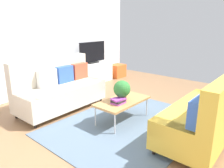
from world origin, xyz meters
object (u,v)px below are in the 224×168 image
Objects in this scene: couch_beige at (60,89)px; couch_green at (206,115)px; coffee_table at (123,102)px; table_book_0 at (118,103)px; vase_0 at (77,63)px; tv at (93,53)px; storage_trunk at (117,71)px; potted_plant at (122,90)px; bottle_0 at (82,61)px; tv_console at (93,73)px.

couch_beige is 1.01× the size of couch_green.
table_book_0 reaches higher than coffee_table.
coffee_table is 7.66× the size of vase_0.
vase_0 is (-0.58, 0.07, -0.24)m from tv.
vase_0 is at bearing 173.12° from tv.
table_book_0 is 2.75m from vase_0.
table_book_0 is 1.67× the size of vase_0.
couch_beige is 3.70× the size of storage_trunk.
tv reaches higher than couch_green.
potted_plant is (-0.32, 1.41, 0.20)m from couch_green.
couch_green reaches higher than bottle_0.
potted_plant is at bearing -115.73° from bottle_0.
couch_beige is 1.78m from bottle_0.
couch_green reaches higher than coffee_table.
couch_green reaches higher than tv_console.
coffee_table is at bearing -122.73° from tv_console.
couch_green reaches higher than potted_plant.
coffee_table is 0.25m from potted_plant.
tv_console is at bearing 90.00° from tv.
tv is 1.32m from storage_trunk.
couch_beige is 1.48m from coffee_table.
tv is (1.92, 0.95, 0.50)m from couch_beige.
coffee_table is 2.88m from tv.
couch_green is 3.93m from vase_0.
couch_beige is 1.48m from table_book_0.
tv is 0.48m from bottle_0.
tv_console is at bearing -4.93° from vase_0.
bottle_0 reaches higher than potted_plant.
couch_beige is at bearing -142.93° from vase_0.
potted_plant reaches higher than storage_trunk.
table_book_0 is 1.02× the size of bottle_0.
couch_green is 1.45m from coffee_table.
couch_beige is at bearing 103.88° from potted_plant.
table_book_0 is at bearing -125.20° from tv_console.
vase_0 reaches higher than table_book_0.
couch_green is 4.40m from storage_trunk.
bottle_0 is at bearing 64.27° from potted_plant.
couch_beige reaches higher than table_book_0.
couch_green is 3.87m from bottle_0.
tv is at bearing -6.88° from vase_0.
vase_0 is (1.14, 2.48, 0.28)m from table_book_0.
couch_beige reaches higher than coffee_table.
potted_plant is (0.35, -1.43, 0.18)m from couch_beige.
tv reaches higher than vase_0.
couch_green is at bearing -99.82° from vase_0.
vase_0 reaches higher than coffee_table.
vase_0 is at bearing 65.41° from table_book_0.
vase_0 is 0.61× the size of bottle_0.
couch_green is 1.46m from potted_plant.
potted_plant is at bearing 102.10° from couch_green.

